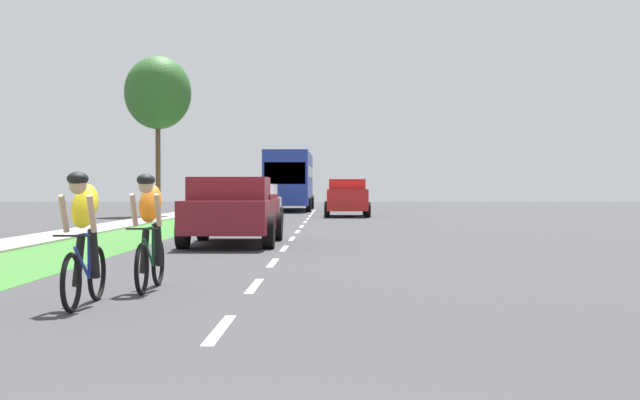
{
  "coord_description": "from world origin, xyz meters",
  "views": [
    {
      "loc": [
        1.11,
        -3.08,
        1.4
      ],
      "look_at": [
        0.75,
        21.39,
        1.04
      ],
      "focal_mm": 48.31,
      "sensor_mm": 36.0,
      "label": 1
    }
  ],
  "objects_px": {
    "cyclist_trailing": "(150,231)",
    "suv_red": "(347,197)",
    "pickup_maroon": "(233,211)",
    "cyclist_lead": "(84,238)",
    "sedan_white": "(255,204)",
    "street_tree_far": "(158,93)",
    "bus_blue": "(290,178)"
  },
  "relations": [
    {
      "from": "cyclist_lead",
      "to": "suv_red",
      "type": "height_order",
      "value": "suv_red"
    },
    {
      "from": "cyclist_trailing",
      "to": "sedan_white",
      "type": "distance_m",
      "value": 20.6
    },
    {
      "from": "cyclist_trailing",
      "to": "suv_red",
      "type": "height_order",
      "value": "suv_red"
    },
    {
      "from": "cyclist_lead",
      "to": "bus_blue",
      "type": "relative_size",
      "value": 0.15
    },
    {
      "from": "cyclist_lead",
      "to": "bus_blue",
      "type": "distance_m",
      "value": 42.6
    },
    {
      "from": "cyclist_lead",
      "to": "street_tree_far",
      "type": "relative_size",
      "value": 0.22
    },
    {
      "from": "sedan_white",
      "to": "bus_blue",
      "type": "xyz_separation_m",
      "value": [
        0.31,
        20.38,
        1.21
      ]
    },
    {
      "from": "sedan_white",
      "to": "pickup_maroon",
      "type": "bearing_deg",
      "value": -87.53
    },
    {
      "from": "cyclist_trailing",
      "to": "bus_blue",
      "type": "xyz_separation_m",
      "value": [
        -0.13,
        40.98,
        1.17
      ]
    },
    {
      "from": "suv_red",
      "to": "bus_blue",
      "type": "bearing_deg",
      "value": 106.49
    },
    {
      "from": "sedan_white",
      "to": "bus_blue",
      "type": "bearing_deg",
      "value": 89.12
    },
    {
      "from": "cyclist_lead",
      "to": "sedan_white",
      "type": "relative_size",
      "value": 0.4
    },
    {
      "from": "cyclist_lead",
      "to": "cyclist_trailing",
      "type": "distance_m",
      "value": 1.66
    },
    {
      "from": "bus_blue",
      "to": "street_tree_far",
      "type": "relative_size",
      "value": 1.49
    },
    {
      "from": "cyclist_trailing",
      "to": "street_tree_far",
      "type": "distance_m",
      "value": 31.2
    },
    {
      "from": "cyclist_lead",
      "to": "bus_blue",
      "type": "bearing_deg",
      "value": 89.6
    },
    {
      "from": "cyclist_lead",
      "to": "suv_red",
      "type": "relative_size",
      "value": 0.37
    },
    {
      "from": "suv_red",
      "to": "sedan_white",
      "type": "bearing_deg",
      "value": -111.33
    },
    {
      "from": "pickup_maroon",
      "to": "street_tree_far",
      "type": "distance_m",
      "value": 22.3
    },
    {
      "from": "cyclist_lead",
      "to": "sedan_white",
      "type": "distance_m",
      "value": 22.2
    },
    {
      "from": "cyclist_lead",
      "to": "pickup_maroon",
      "type": "distance_m",
      "value": 10.97
    },
    {
      "from": "suv_red",
      "to": "bus_blue",
      "type": "relative_size",
      "value": 0.41
    },
    {
      "from": "cyclist_trailing",
      "to": "street_tree_far",
      "type": "bearing_deg",
      "value": 101.31
    },
    {
      "from": "pickup_maroon",
      "to": "street_tree_far",
      "type": "height_order",
      "value": "street_tree_far"
    },
    {
      "from": "pickup_maroon",
      "to": "sedan_white",
      "type": "height_order",
      "value": "pickup_maroon"
    },
    {
      "from": "suv_red",
      "to": "bus_blue",
      "type": "distance_m",
      "value": 11.66
    },
    {
      "from": "pickup_maroon",
      "to": "cyclist_trailing",
      "type": "bearing_deg",
      "value": -90.25
    },
    {
      "from": "bus_blue",
      "to": "street_tree_far",
      "type": "xyz_separation_m",
      "value": [
        -5.9,
        -10.8,
        4.01
      ]
    },
    {
      "from": "cyclist_lead",
      "to": "cyclist_trailing",
      "type": "bearing_deg",
      "value": 75.04
    },
    {
      "from": "pickup_maroon",
      "to": "suv_red",
      "type": "relative_size",
      "value": 1.09
    },
    {
      "from": "cyclist_trailing",
      "to": "street_tree_far",
      "type": "height_order",
      "value": "street_tree_far"
    },
    {
      "from": "street_tree_far",
      "to": "suv_red",
      "type": "bearing_deg",
      "value": -2.08
    }
  ]
}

